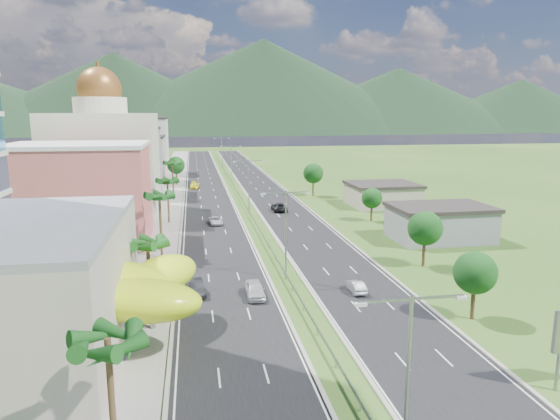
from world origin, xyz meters
TOP-DOWN VIEW (x-y plane):
  - ground at (0.00, 0.00)m, footprint 500.00×500.00m
  - road_left at (-7.50, 90.00)m, footprint 11.00×260.00m
  - road_right at (7.50, 90.00)m, footprint 11.00×260.00m
  - sidewalk_left at (-17.00, 90.00)m, footprint 7.00×260.00m
  - median_guardrail at (0.00, 71.99)m, footprint 0.10×216.06m
  - streetlight_median_a at (0.00, -25.00)m, footprint 6.04×0.25m
  - streetlight_median_b at (0.00, 10.00)m, footprint 6.04×0.25m
  - streetlight_median_c at (0.00, 50.00)m, footprint 6.04×0.25m
  - streetlight_median_d at (0.00, 95.00)m, footprint 6.04×0.25m
  - streetlight_median_e at (0.00, 140.00)m, footprint 6.04×0.25m
  - lime_canopy at (-20.00, -4.00)m, footprint 18.00×15.00m
  - pink_shophouse at (-28.00, 32.00)m, footprint 20.00×15.00m
  - domed_building at (-28.00, 55.00)m, footprint 20.00×20.00m
  - midrise_grey at (-27.00, 80.00)m, footprint 16.00×15.00m
  - midrise_beige at (-27.00, 102.00)m, footprint 16.00×15.00m
  - midrise_white at (-27.00, 125.00)m, footprint 16.00×15.00m
  - shed_near at (28.00, 25.00)m, footprint 15.00×10.00m
  - shed_far at (30.00, 55.00)m, footprint 14.00×12.00m
  - palm_tree_a at (-15.50, -22.00)m, footprint 3.60×3.60m
  - palm_tree_b at (-15.50, 2.00)m, footprint 3.60×3.60m
  - palm_tree_c at (-15.50, 22.00)m, footprint 3.60×3.60m
  - palm_tree_d at (-15.50, 45.00)m, footprint 3.60×3.60m
  - palm_tree_e at (-15.50, 70.00)m, footprint 3.60×3.60m
  - leafy_tree_lfar at (-15.50, 95.00)m, footprint 4.90×4.90m
  - leafy_tree_ra at (16.00, -5.00)m, footprint 4.20×4.20m
  - leafy_tree_rb at (19.00, 12.00)m, footprint 4.55×4.55m
  - leafy_tree_rc at (22.00, 40.00)m, footprint 3.85×3.85m
  - leafy_tree_rd at (18.00, 70.00)m, footprint 4.90×4.90m
  - mountain_ridge at (60.00, 450.00)m, footprint 860.00×140.00m
  - car_white_near_left at (-4.48, 4.63)m, footprint 2.02×4.94m
  - car_dark_left at (-10.97, 6.62)m, footprint 2.41×5.01m
  - car_silver_mid_left at (-7.09, 42.18)m, footprint 2.73×4.95m
  - car_yellow_far_left at (-10.59, 87.68)m, footprint 2.44×5.48m
  - car_silver_right at (7.03, 4.19)m, footprint 1.47×4.03m
  - car_dark_far_right at (6.53, 52.63)m, footprint 2.74×5.93m
  - motorcycle at (-12.30, 7.56)m, footprint 0.91×2.10m

SIDE VIEW (x-z plane):
  - ground at x=0.00m, z-range 0.00..0.00m
  - mountain_ridge at x=60.00m, z-range -45.00..45.00m
  - road_left at x=-7.50m, z-range 0.00..0.04m
  - road_right at x=7.50m, z-range 0.00..0.04m
  - sidewalk_left at x=-17.00m, z-range 0.00..0.12m
  - median_guardrail at x=0.00m, z-range 0.24..1.00m
  - motorcycle at x=-12.30m, z-range 0.04..1.34m
  - car_silver_mid_left at x=-7.09m, z-range 0.04..1.35m
  - car_silver_right at x=7.03m, z-range 0.04..1.36m
  - car_yellow_far_left at x=-10.59m, z-range 0.04..1.60m
  - car_dark_left at x=-10.97m, z-range 0.04..1.63m
  - car_dark_far_right at x=6.53m, z-range 0.04..1.69m
  - car_white_near_left at x=-4.48m, z-range 0.04..1.72m
  - shed_far at x=30.00m, z-range 0.00..4.40m
  - shed_near at x=28.00m, z-range 0.00..5.00m
  - leafy_tree_rc at x=22.00m, z-range 1.21..7.54m
  - leafy_tree_ra at x=16.00m, z-range 1.33..8.23m
  - lime_canopy at x=-20.00m, z-range 1.29..8.69m
  - leafy_tree_rb at x=19.00m, z-range 1.44..8.92m
  - leafy_tree_lfar at x=-15.50m, z-range 1.55..9.60m
  - leafy_tree_rd at x=18.00m, z-range 1.55..9.60m
  - midrise_beige at x=-27.00m, z-range 0.00..13.00m
  - streetlight_median_a at x=0.00m, z-range 1.25..12.25m
  - streetlight_median_b at x=0.00m, z-range 1.25..12.25m
  - streetlight_median_c at x=0.00m, z-range 1.25..12.25m
  - streetlight_median_d at x=0.00m, z-range 1.25..12.25m
  - streetlight_median_e at x=0.00m, z-range 1.25..12.25m
  - palm_tree_b at x=-15.50m, z-range 3.01..11.11m
  - pink_shophouse at x=-28.00m, z-range 0.00..15.00m
  - palm_tree_d at x=-15.50m, z-range 3.24..11.84m
  - midrise_grey at x=-27.00m, z-range 0.00..16.00m
  - palm_tree_a at x=-15.50m, z-range 3.47..12.57m
  - palm_tree_e at x=-15.50m, z-range 3.61..13.01m
  - palm_tree_c at x=-15.50m, z-range 3.70..13.30m
  - midrise_white at x=-27.00m, z-range 0.00..18.00m
  - domed_building at x=-28.00m, z-range -3.00..25.70m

